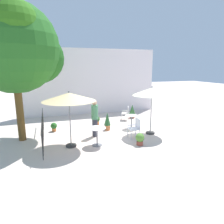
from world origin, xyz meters
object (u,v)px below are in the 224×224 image
object	(u,v)px
patio_umbrella_1	(152,92)
standing_person	(95,118)
patio_chair_0	(135,127)
patio_chair_1	(126,112)
patio_umbrella_0	(69,97)
potted_plant_1	(140,139)
potted_plant_2	(54,127)
potted_plant_4	(107,121)
cafe_table_1	(97,133)
cafe_table_0	(131,119)
potted_plant_0	(132,111)
shade_tree	(15,47)
potted_plant_3	(97,120)

from	to	relation	value
patio_umbrella_1	standing_person	world-z (taller)	patio_umbrella_1
patio_chair_0	patio_chair_1	world-z (taller)	patio_chair_0
patio_umbrella_0	potted_plant_1	size ratio (longest dim) A/B	4.45
patio_umbrella_0	potted_plant_2	xyz separation A→B (m)	(-0.59, 2.31, -1.81)
potted_plant_2	potted_plant_4	xyz separation A→B (m)	(2.68, -0.64, 0.23)
cafe_table_1	patio_chair_0	world-z (taller)	patio_chair_0
patio_umbrella_1	cafe_table_1	world-z (taller)	patio_umbrella_1
potted_plant_4	standing_person	bearing A→B (deg)	-139.02
cafe_table_1	potted_plant_1	world-z (taller)	cafe_table_1
cafe_table_0	potted_plant_1	bearing A→B (deg)	-104.83
patio_umbrella_0	patio_umbrella_1	size ratio (longest dim) A/B	0.98
patio_umbrella_0	patio_chair_1	xyz separation A→B (m)	(3.81, 3.28, -1.57)
cafe_table_1	patio_chair_1	distance (m)	4.46
cafe_table_0	potted_plant_1	xyz separation A→B (m)	(-0.61, -2.29, -0.21)
potted_plant_0	potted_plant_2	bearing A→B (deg)	-165.33
cafe_table_1	patio_umbrella_1	bearing A→B (deg)	13.19
patio_umbrella_0	potted_plant_1	xyz separation A→B (m)	(2.79, -0.75, -1.78)
shade_tree	potted_plant_4	xyz separation A→B (m)	(4.03, 0.15, -3.55)
patio_umbrella_0	patio_chair_1	world-z (taller)	patio_umbrella_0
patio_chair_1	potted_plant_3	world-z (taller)	patio_chair_1
patio_chair_0	potted_plant_1	xyz separation A→B (m)	(-0.20, -0.93, -0.23)
patio_umbrella_0	potted_plant_4	size ratio (longest dim) A/B	2.46
cafe_table_1	potted_plant_0	bearing A→B (deg)	49.34
potted_plant_0	potted_plant_3	size ratio (longest dim) A/B	1.77
potted_plant_1	potted_plant_3	size ratio (longest dim) A/B	1.04
potted_plant_3	patio_umbrella_0	bearing A→B (deg)	-123.10
patio_umbrella_0	potted_plant_4	distance (m)	3.10
patio_chair_0	potted_plant_1	distance (m)	0.98
cafe_table_0	potted_plant_3	world-z (taller)	cafe_table_0
shade_tree	patio_umbrella_1	world-z (taller)	shade_tree
standing_person	potted_plant_0	bearing A→B (deg)	40.66
potted_plant_1	potted_plant_2	bearing A→B (deg)	137.76
potted_plant_0	patio_chair_0	bearing A→B (deg)	-111.66
cafe_table_0	potted_plant_4	world-z (taller)	potted_plant_4
patio_umbrella_1	patio_chair_0	world-z (taller)	patio_umbrella_1
potted_plant_0	potted_plant_3	xyz separation A→B (m)	(-2.54, -0.82, -0.18)
potted_plant_1	potted_plant_2	world-z (taller)	potted_plant_1
patio_chair_0	standing_person	bearing A→B (deg)	156.17
patio_umbrella_0	patio_chair_0	world-z (taller)	patio_umbrella_0
shade_tree	patio_umbrella_0	bearing A→B (deg)	-38.00
patio_umbrella_0	potted_plant_2	distance (m)	3.00
cafe_table_0	standing_person	xyz separation A→B (m)	(-2.14, -0.60, 0.40)
cafe_table_1	potted_plant_3	distance (m)	3.12
cafe_table_0	patio_umbrella_0	bearing A→B (deg)	-155.62
patio_umbrella_0	patio_umbrella_1	world-z (taller)	patio_umbrella_1
patio_chair_1	cafe_table_1	bearing A→B (deg)	-128.05
patio_umbrella_1	potted_plant_1	size ratio (longest dim) A/B	4.52
potted_plant_3	standing_person	bearing A→B (deg)	-107.04
patio_umbrella_0	patio_chair_0	bearing A→B (deg)	3.33
shade_tree	potted_plant_0	world-z (taller)	shade_tree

